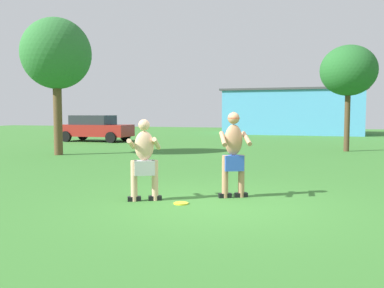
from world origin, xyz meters
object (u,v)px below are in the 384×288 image
tree_left_field (56,55)px  tree_behind_players (349,71)px  player_in_blue (233,150)px  frisbee (181,203)px  car_red_mid_lot (95,128)px  player_near (144,158)px

tree_left_field → tree_behind_players: tree_left_field is taller
player_in_blue → frisbee: bearing=-131.8°
tree_behind_players → player_in_blue: bearing=-102.6°
tree_left_field → tree_behind_players: size_ratio=1.18×
car_red_mid_lot → tree_behind_players: bearing=-8.8°
player_near → frisbee: 1.14m
player_in_blue → car_red_mid_lot: bearing=130.0°
car_red_mid_lot → player_in_blue: bearing=-50.0°
car_red_mid_lot → tree_behind_players: size_ratio=0.91×
player_in_blue → tree_left_field: size_ratio=0.32×
player_in_blue → tree_left_field: 11.18m
player_near → tree_left_field: (-7.14, 7.09, 3.24)m
player_in_blue → car_red_mid_lot: player_in_blue is taller
player_near → tree_behind_players: (4.20, 12.50, 2.74)m
player_near → player_in_blue: bearing=27.9°
player_near → player_in_blue: (1.59, 0.84, 0.13)m
frisbee → tree_left_field: (-7.93, 7.15, 4.08)m
player_in_blue → tree_behind_players: bearing=77.4°
car_red_mid_lot → tree_left_field: bearing=-69.2°
frisbee → tree_behind_players: size_ratio=0.06×
car_red_mid_lot → tree_left_field: tree_left_field is taller
player_near → player_in_blue: player_in_blue is taller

